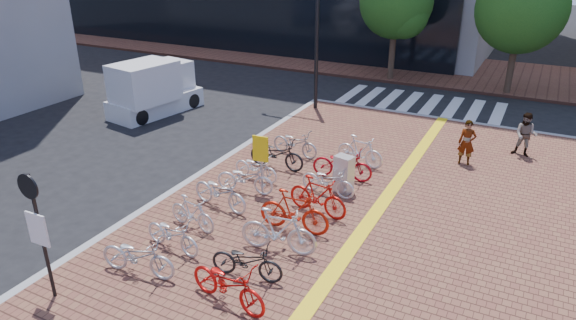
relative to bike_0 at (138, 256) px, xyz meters
The scene contains 28 objects.
ground 3.20m from the bike_0, 51.22° to the left, with size 120.00×120.00×0.00m, color black.
kerb_north 15.28m from the bike_0, 71.03° to the left, with size 14.00×0.25×0.15m, color gray.
far_sidewalk 23.53m from the bike_0, 85.21° to the left, with size 70.00×8.00×0.15m, color brown.
crosswalk 16.64m from the bike_0, 81.48° to the left, with size 7.50×4.00×0.01m.
street_trees 21.38m from the bike_0, 70.60° to the left, with size 16.20×4.60×6.35m.
bike_0 is the anchor object (origin of this frame).
bike_1 1.16m from the bike_0, 87.12° to the left, with size 0.60×1.72×0.90m, color silver.
bike_2 2.21m from the bike_0, 93.29° to the left, with size 0.44×1.54×0.93m, color silver.
bike_3 3.50m from the bike_0, 91.76° to the left, with size 0.67×1.92×1.01m, color silver.
bike_4 4.65m from the bike_0, 89.80° to the left, with size 0.63×1.80×0.94m, color silver.
bike_5 5.58m from the bike_0, 91.51° to the left, with size 0.56×1.61×0.85m, color white.
bike_6 6.67m from the bike_0, 89.84° to the left, with size 0.69×1.98×1.04m, color black.
bike_7 7.91m from the bike_0, 89.34° to the left, with size 0.63×1.82×0.95m, color #A8A8AD.
bike_8 2.42m from the bike_0, ahead, with size 0.69×1.99×1.04m, color red.
bike_9 2.50m from the bike_0, 23.97° to the left, with size 0.60×1.72×0.90m, color black.
bike_10 3.33m from the bike_0, 43.15° to the left, with size 0.55×1.95×1.17m, color silver.
bike_11 4.06m from the bike_0, 55.01° to the left, with size 0.55×1.94×1.17m, color #B61E0D.
bike_12 5.09m from the bike_0, 60.50° to the left, with size 0.52×1.85×1.11m, color #B2120C.
bike_13 6.11m from the bike_0, 67.83° to the left, with size 0.60×1.72×0.91m, color silver.
bike_14 7.24m from the bike_0, 71.63° to the left, with size 0.68×1.95×1.03m, color #9D0B14.
bike_15 8.51m from the bike_0, 73.48° to the left, with size 0.49×1.72×1.03m, color white.
pedestrian_a 11.36m from the bike_0, 60.54° to the left, with size 0.57×0.37×1.56m, color gray.
pedestrian_b 13.68m from the bike_0, 57.74° to the left, with size 0.77×0.60×1.58m, color #454D58.
utility_box 6.60m from the bike_0, 66.34° to the left, with size 0.54×0.39×1.17m, color silver.
yellow_sign 4.95m from the bike_0, 84.55° to the left, with size 0.50×0.13×1.83m.
notice_sign 2.30m from the bike_0, 126.90° to the right, with size 0.55×0.12×2.95m.
traffic_light_pole 14.00m from the bike_0, 102.08° to the left, with size 3.04×1.17×5.65m.
box_truck 12.53m from the bike_0, 128.82° to the left, with size 2.49×4.42×2.42m.
Camera 1 is at (5.55, -9.64, 7.33)m, focal length 32.00 mm.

